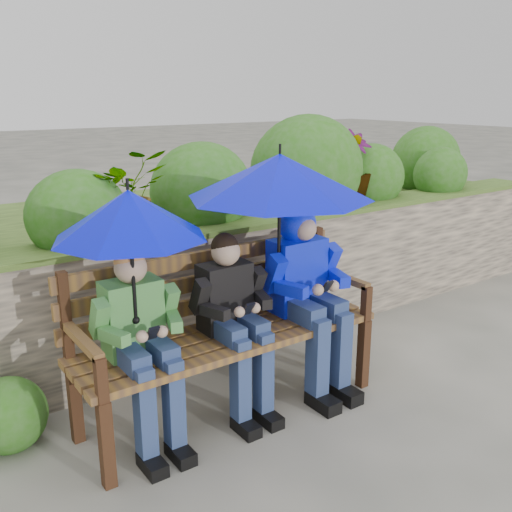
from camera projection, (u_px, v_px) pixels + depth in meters
ground at (264, 390)px, 3.97m from camera, size 60.00×60.00×0.00m
garden_backdrop at (156, 253)px, 5.04m from camera, size 8.00×2.83×1.85m
park_bench at (223, 321)px, 3.62m from camera, size 1.99×0.58×1.05m
boy_left at (141, 337)px, 3.19m from camera, size 0.49×0.57×1.18m
boy_middle at (234, 314)px, 3.53m from camera, size 0.48×0.56×1.17m
boy_right at (306, 282)px, 3.83m from camera, size 0.56×0.68×1.28m
umbrella_left at (129, 215)px, 2.99m from camera, size 0.84×0.84×0.81m
umbrella_right at (280, 176)px, 3.55m from camera, size 1.19×1.19×0.91m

